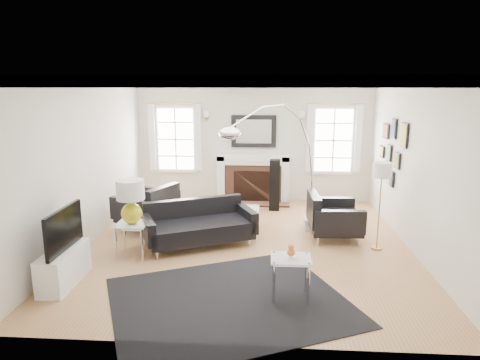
# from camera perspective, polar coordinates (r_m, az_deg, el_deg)

# --- Properties ---
(floor) EXTENTS (6.00, 6.00, 0.00)m
(floor) POSITION_cam_1_polar(r_m,az_deg,el_deg) (7.54, 0.94, -8.48)
(floor) COLOR #9E7442
(floor) RESTS_ON ground
(back_wall) EXTENTS (5.50, 0.04, 2.80)m
(back_wall) POSITION_cam_1_polar(r_m,az_deg,el_deg) (10.12, 1.84, 5.12)
(back_wall) COLOR beige
(back_wall) RESTS_ON floor
(front_wall) EXTENTS (5.50, 0.04, 2.80)m
(front_wall) POSITION_cam_1_polar(r_m,az_deg,el_deg) (4.25, -1.06, -5.33)
(front_wall) COLOR beige
(front_wall) RESTS_ON floor
(left_wall) EXTENTS (0.04, 6.00, 2.80)m
(left_wall) POSITION_cam_1_polar(r_m,az_deg,el_deg) (7.79, -19.67, 2.16)
(left_wall) COLOR beige
(left_wall) RESTS_ON floor
(right_wall) EXTENTS (0.04, 6.00, 2.80)m
(right_wall) POSITION_cam_1_polar(r_m,az_deg,el_deg) (7.54, 22.34, 1.63)
(right_wall) COLOR beige
(right_wall) RESTS_ON floor
(ceiling) EXTENTS (5.50, 6.00, 0.02)m
(ceiling) POSITION_cam_1_polar(r_m,az_deg,el_deg) (7.04, 1.02, 13.31)
(ceiling) COLOR white
(ceiling) RESTS_ON back_wall
(crown_molding) EXTENTS (5.50, 6.00, 0.12)m
(crown_molding) POSITION_cam_1_polar(r_m,az_deg,el_deg) (7.04, 1.02, 12.82)
(crown_molding) COLOR white
(crown_molding) RESTS_ON back_wall
(fireplace) EXTENTS (1.70, 0.69, 1.11)m
(fireplace) POSITION_cam_1_polar(r_m,az_deg,el_deg) (10.06, 1.76, 0.12)
(fireplace) COLOR white
(fireplace) RESTS_ON floor
(mantel_mirror) EXTENTS (1.05, 0.07, 0.75)m
(mantel_mirror) POSITION_cam_1_polar(r_m,az_deg,el_deg) (10.05, 1.84, 6.50)
(mantel_mirror) COLOR black
(mantel_mirror) RESTS_ON back_wall
(window_left) EXTENTS (1.24, 0.15, 1.62)m
(window_left) POSITION_cam_1_polar(r_m,az_deg,el_deg) (10.29, -8.56, 5.44)
(window_left) COLOR white
(window_left) RESTS_ON back_wall
(window_right) EXTENTS (1.24, 0.15, 1.62)m
(window_right) POSITION_cam_1_polar(r_m,az_deg,el_deg) (10.17, 12.35, 5.21)
(window_right) COLOR white
(window_right) RESTS_ON back_wall
(gallery_wall) EXTENTS (0.04, 1.73, 1.29)m
(gallery_wall) POSITION_cam_1_polar(r_m,az_deg,el_deg) (8.74, 19.58, 4.11)
(gallery_wall) COLOR black
(gallery_wall) RESTS_ON right_wall
(tv_unit) EXTENTS (0.35, 1.00, 1.09)m
(tv_unit) POSITION_cam_1_polar(r_m,az_deg,el_deg) (6.47, -22.41, -10.01)
(tv_unit) COLOR white
(tv_unit) RESTS_ON floor
(area_rug) EXTENTS (3.61, 3.36, 0.01)m
(area_rug) POSITION_cam_1_polar(r_m,az_deg,el_deg) (5.68, -1.47, -15.84)
(area_rug) COLOR black
(area_rug) RESTS_ON floor
(sofa) EXTENTS (2.05, 1.54, 0.61)m
(sofa) POSITION_cam_1_polar(r_m,az_deg,el_deg) (7.47, -5.61, -6.04)
(sofa) COLOR black
(sofa) RESTS_ON floor
(armchair_left) EXTENTS (1.24, 1.31, 0.70)m
(armchair_left) POSITION_cam_1_polar(r_m,az_deg,el_deg) (8.46, -11.99, -3.64)
(armchair_left) COLOR black
(armchair_left) RESTS_ON floor
(armchair_right) EXTENTS (0.93, 1.03, 0.67)m
(armchair_right) POSITION_cam_1_polar(r_m,az_deg,el_deg) (7.88, 12.07, -4.96)
(armchair_right) COLOR black
(armchair_right) RESTS_ON floor
(coffee_table) EXTENTS (0.90, 0.90, 0.40)m
(coffee_table) POSITION_cam_1_polar(r_m,az_deg,el_deg) (8.05, -0.71, -4.33)
(coffee_table) COLOR silver
(coffee_table) RESTS_ON floor
(side_table_left) EXTENTS (0.50, 0.50, 0.55)m
(side_table_left) POSITION_cam_1_polar(r_m,az_deg,el_deg) (7.10, -14.14, -6.44)
(side_table_left) COLOR silver
(side_table_left) RESTS_ON floor
(nesting_table) EXTENTS (0.51, 0.43, 0.56)m
(nesting_table) POSITION_cam_1_polar(r_m,az_deg,el_deg) (5.60, 6.77, -11.37)
(nesting_table) COLOR silver
(nesting_table) RESTS_ON floor
(gourd_lamp) EXTENTS (0.44, 0.44, 0.71)m
(gourd_lamp) POSITION_cam_1_polar(r_m,az_deg,el_deg) (6.96, -14.36, -2.43)
(gourd_lamp) COLOR gold
(gourd_lamp) RESTS_ON side_table_left
(orange_vase) EXTENTS (0.10, 0.10, 0.16)m
(orange_vase) POSITION_cam_1_polar(r_m,az_deg,el_deg) (5.52, 6.83, -9.40)
(orange_vase) COLOR #C15A18
(orange_vase) RESTS_ON nesting_table
(arc_floor_lamp) EXTENTS (1.75, 1.62, 2.48)m
(arc_floor_lamp) POSITION_cam_1_polar(r_m,az_deg,el_deg) (7.46, 4.63, 1.94)
(arc_floor_lamp) COLOR silver
(arc_floor_lamp) RESTS_ON floor
(stick_floor_lamp) EXTENTS (0.30, 0.30, 1.48)m
(stick_floor_lamp) POSITION_cam_1_polar(r_m,az_deg,el_deg) (7.32, 18.40, 0.70)
(stick_floor_lamp) COLOR #B99440
(stick_floor_lamp) RESTS_ON floor
(speaker_tower) EXTENTS (0.23, 0.23, 1.12)m
(speaker_tower) POSITION_cam_1_polar(r_m,az_deg,el_deg) (9.41, 4.63, -0.68)
(speaker_tower) COLOR black
(speaker_tower) RESTS_ON floor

